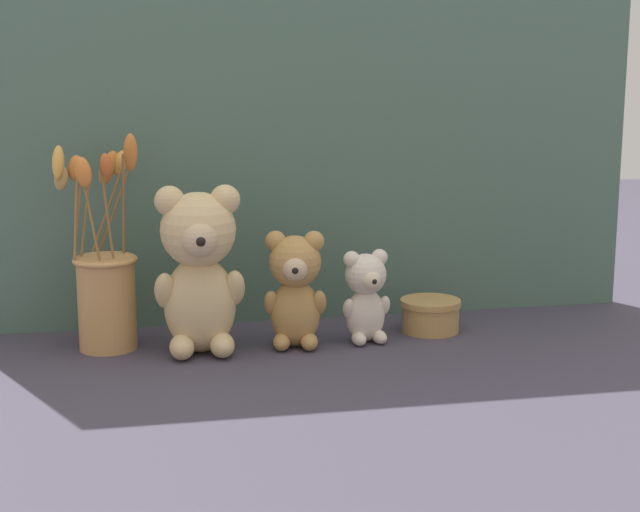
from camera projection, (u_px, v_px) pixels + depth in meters
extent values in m
plane|color=#3D3847|center=(322.00, 343.00, 1.65)|extent=(4.00, 4.00, 0.00)
cube|color=#4C6B5B|center=(304.00, 117.00, 1.74)|extent=(1.23, 0.02, 0.74)
ellipsoid|color=#DBBC84|center=(200.00, 305.00, 1.58)|extent=(0.12, 0.10, 0.16)
sphere|color=#DBBC84|center=(198.00, 230.00, 1.56)|extent=(0.12, 0.12, 0.12)
sphere|color=#D1B289|center=(200.00, 239.00, 1.52)|extent=(0.06, 0.06, 0.06)
sphere|color=black|center=(201.00, 242.00, 1.49)|extent=(0.02, 0.02, 0.02)
sphere|color=#DBBC84|center=(225.00, 200.00, 1.56)|extent=(0.05, 0.05, 0.05)
sphere|color=#DBBC84|center=(170.00, 201.00, 1.54)|extent=(0.05, 0.05, 0.05)
ellipsoid|color=#DBBC84|center=(234.00, 288.00, 1.58)|extent=(0.04, 0.05, 0.07)
ellipsoid|color=#DBBC84|center=(165.00, 291.00, 1.56)|extent=(0.04, 0.05, 0.07)
ellipsoid|color=#DBBC84|center=(222.00, 345.00, 1.57)|extent=(0.04, 0.06, 0.04)
ellipsoid|color=#DBBC84|center=(182.00, 347.00, 1.56)|extent=(0.04, 0.06, 0.04)
ellipsoid|color=tan|center=(295.00, 313.00, 1.62)|extent=(0.09, 0.08, 0.11)
sphere|color=tan|center=(295.00, 262.00, 1.60)|extent=(0.09, 0.09, 0.09)
sphere|color=#D1B289|center=(295.00, 269.00, 1.57)|extent=(0.04, 0.04, 0.04)
sphere|color=black|center=(295.00, 271.00, 1.56)|extent=(0.01, 0.01, 0.01)
sphere|color=tan|center=(314.00, 241.00, 1.60)|extent=(0.03, 0.03, 0.03)
sphere|color=tan|center=(276.00, 242.00, 1.60)|extent=(0.03, 0.03, 0.03)
ellipsoid|color=tan|center=(319.00, 302.00, 1.61)|extent=(0.03, 0.04, 0.05)
ellipsoid|color=tan|center=(271.00, 303.00, 1.61)|extent=(0.03, 0.04, 0.05)
ellipsoid|color=tan|center=(309.00, 342.00, 1.61)|extent=(0.04, 0.05, 0.03)
ellipsoid|color=tan|center=(282.00, 342.00, 1.60)|extent=(0.04, 0.05, 0.03)
ellipsoid|color=beige|center=(365.00, 315.00, 1.65)|extent=(0.07, 0.06, 0.09)
sphere|color=beige|center=(366.00, 274.00, 1.64)|extent=(0.07, 0.07, 0.07)
sphere|color=beige|center=(371.00, 280.00, 1.61)|extent=(0.03, 0.03, 0.03)
sphere|color=black|center=(374.00, 282.00, 1.60)|extent=(0.01, 0.01, 0.01)
sphere|color=beige|center=(380.00, 258.00, 1.64)|extent=(0.03, 0.03, 0.03)
sphere|color=beige|center=(352.00, 259.00, 1.62)|extent=(0.03, 0.03, 0.03)
ellipsoid|color=beige|center=(384.00, 305.00, 1.65)|extent=(0.02, 0.03, 0.04)
ellipsoid|color=beige|center=(349.00, 308.00, 1.63)|extent=(0.02, 0.03, 0.04)
ellipsoid|color=beige|center=(380.00, 337.00, 1.64)|extent=(0.03, 0.04, 0.02)
ellipsoid|color=beige|center=(359.00, 339.00, 1.63)|extent=(0.03, 0.04, 0.02)
cylinder|color=tan|center=(107.00, 303.00, 1.60)|extent=(0.09, 0.09, 0.16)
torus|color=tan|center=(105.00, 260.00, 1.59)|extent=(0.11, 0.11, 0.01)
cylinder|color=olive|center=(91.00, 216.00, 1.54)|extent=(0.03, 0.02, 0.14)
ellipsoid|color=orange|center=(83.00, 172.00, 1.52)|extent=(0.04, 0.04, 0.05)
cylinder|color=olive|center=(123.00, 204.00, 1.58)|extent=(0.01, 0.03, 0.17)
ellipsoid|color=orange|center=(130.00, 152.00, 1.57)|extent=(0.03, 0.04, 0.06)
cylinder|color=olive|center=(107.00, 212.00, 1.55)|extent=(0.02, 0.01, 0.15)
ellipsoid|color=#C65B28|center=(106.00, 165.00, 1.53)|extent=(0.03, 0.02, 0.04)
cylinder|color=olive|center=(77.00, 217.00, 1.58)|extent=(0.02, 0.05, 0.13)
ellipsoid|color=tan|center=(61.00, 178.00, 1.57)|extent=(0.03, 0.04, 0.05)
cylinder|color=olive|center=(86.00, 212.00, 1.59)|extent=(0.03, 0.03, 0.14)
ellipsoid|color=orange|center=(76.00, 168.00, 1.58)|extent=(0.04, 0.04, 0.05)
cylinder|color=olive|center=(76.00, 210.00, 1.57)|extent=(0.01, 0.05, 0.15)
ellipsoid|color=gold|center=(58.00, 162.00, 1.56)|extent=(0.03, 0.04, 0.06)
cylinder|color=olive|center=(115.00, 208.00, 1.62)|extent=(0.06, 0.03, 0.15)
ellipsoid|color=gold|center=(120.00, 163.00, 1.64)|extent=(0.05, 0.04, 0.05)
cylinder|color=olive|center=(107.00, 211.00, 1.62)|extent=(0.06, 0.01, 0.14)
ellipsoid|color=orange|center=(108.00, 168.00, 1.63)|extent=(0.05, 0.03, 0.07)
cylinder|color=tan|center=(430.00, 318.00, 1.72)|extent=(0.10, 0.10, 0.05)
cylinder|color=tan|center=(431.00, 302.00, 1.71)|extent=(0.11, 0.11, 0.01)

